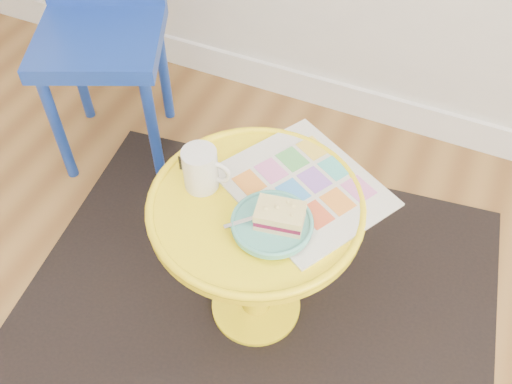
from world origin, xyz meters
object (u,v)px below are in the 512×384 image
at_px(chair, 99,12).
at_px(newspaper, 304,187).
at_px(mug, 201,168).
at_px(side_table, 256,238).
at_px(plate, 272,224).

height_order(chair, newspaper, chair).
distance_m(newspaper, mug, 0.23).
distance_m(side_table, plate, 0.17).
bearing_deg(chair, mug, -62.13).
distance_m(chair, mug, 0.76).
bearing_deg(newspaper, chair, -175.85).
height_order(chair, plate, chair).
xyz_separation_m(side_table, plate, (0.06, -0.05, 0.15)).
bearing_deg(mug, plate, -18.71).
bearing_deg(chair, newspaper, -49.32).
bearing_deg(newspaper, mug, -128.64).
relative_size(chair, mug, 7.49).
relative_size(side_table, chair, 0.57).
distance_m(side_table, mug, 0.23).
bearing_deg(newspaper, side_table, -102.63).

